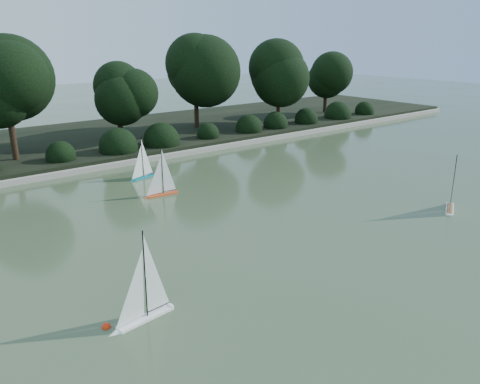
# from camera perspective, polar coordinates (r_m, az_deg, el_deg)

# --- Properties ---
(ground) EXTENTS (80.00, 80.00, 0.00)m
(ground) POSITION_cam_1_polar(r_m,az_deg,el_deg) (9.63, 9.45, -7.76)
(ground) COLOR #37492B
(ground) RESTS_ON ground
(pond_coping) EXTENTS (40.00, 0.35, 0.18)m
(pond_coping) POSITION_cam_1_polar(r_m,az_deg,el_deg) (16.62, -13.91, 3.49)
(pond_coping) COLOR gray
(pond_coping) RESTS_ON ground
(far_bank) EXTENTS (40.00, 8.00, 0.30)m
(far_bank) POSITION_cam_1_polar(r_m,az_deg,el_deg) (20.24, -18.70, 5.84)
(far_bank) COLOR black
(far_bank) RESTS_ON ground
(tree_line) EXTENTS (26.31, 3.93, 4.39)m
(tree_line) POSITION_cam_1_polar(r_m,az_deg,el_deg) (18.90, -14.22, 13.07)
(tree_line) COLOR black
(tree_line) RESTS_ON ground
(shrub_hedge) EXTENTS (29.10, 1.10, 1.10)m
(shrub_hedge) POSITION_cam_1_polar(r_m,az_deg,el_deg) (17.34, -15.25, 5.21)
(shrub_hedge) COLOR black
(shrub_hedge) RESTS_ON ground
(sailboat_white_a) EXTENTS (1.17, 0.31, 1.59)m
(sailboat_white_a) POSITION_cam_1_polar(r_m,az_deg,el_deg) (7.55, -12.17, -13.61)
(sailboat_white_a) COLOR white
(sailboat_white_a) RESTS_ON ground
(sailboat_white_b) EXTENTS (1.07, 0.66, 1.55)m
(sailboat_white_b) POSITION_cam_1_polar(r_m,az_deg,el_deg) (13.12, 24.32, -0.89)
(sailboat_white_b) COLOR white
(sailboat_white_b) RESTS_ON ground
(sailboat_orange) EXTENTS (1.07, 0.26, 1.46)m
(sailboat_orange) POSITION_cam_1_polar(r_m,az_deg,el_deg) (13.15, -9.81, 0.51)
(sailboat_orange) COLOR #EA4D1F
(sailboat_orange) RESTS_ON ground
(sailboat_teal) EXTENTS (1.00, 0.38, 1.37)m
(sailboat_teal) POSITION_cam_1_polar(r_m,az_deg,el_deg) (14.87, -11.98, 2.40)
(sailboat_teal) COLOR #097B8D
(sailboat_teal) RESTS_ON ground
(race_buoy) EXTENTS (0.14, 0.14, 0.14)m
(race_buoy) POSITION_cam_1_polar(r_m,az_deg,el_deg) (7.68, -15.99, -15.56)
(race_buoy) COLOR red
(race_buoy) RESTS_ON ground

